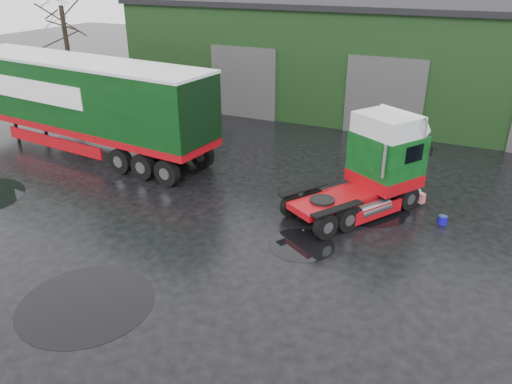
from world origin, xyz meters
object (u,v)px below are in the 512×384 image
Objects in this scene: wash_bucket at (443,220)px; tree_back_a at (330,10)px; tree_left at (65,35)px; hero_tractor at (354,168)px; warehouse at (407,56)px; trailer_left at (82,106)px.

wash_bucket is 0.03× the size of tree_back_a.
hero_tractor is at bearing -20.58° from tree_left.
tree_back_a reaches higher than hero_tractor.
tree_back_a is (-12.09, 24.96, 4.60)m from wash_bucket.
tree_left is at bearing -121.43° from tree_back_a.
wash_bucket is at bearing -74.70° from warehouse.
hero_tractor is (0.97, -15.50, -1.41)m from warehouse.
warehouse is at bearing -34.03° from trailer_left.
tree_left reaches higher than trailer_left.
warehouse reaches higher than wash_bucket.
tree_back_a is at bearing 115.85° from wash_bucket.
warehouse is 18.92m from trailer_left.
warehouse is at bearing -51.34° from tree_back_a.
hero_tractor is 0.66× the size of tree_left.
tree_left is (-6.78, 6.41, 2.06)m from trailer_left.
hero_tractor is at bearing -70.62° from tree_back_a.
wash_bucket is at bearing 41.91° from hero_tractor.
warehouse reaches higher than trailer_left.
warehouse is 12.90m from tree_back_a.
hero_tractor is 0.59× the size of tree_back_a.
trailer_left is 1.48× the size of tree_back_a.
hero_tractor reaches higher than wash_bucket.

